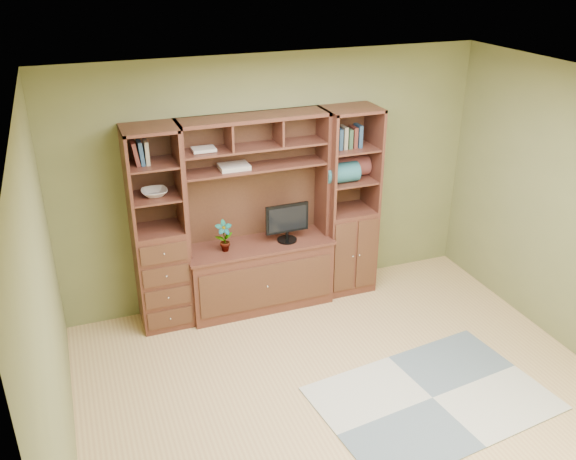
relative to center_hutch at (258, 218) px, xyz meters
name	(u,v)px	position (x,y,z in m)	size (l,w,h in m)	color
room	(362,266)	(0.27, -1.73, 0.28)	(4.60, 4.10, 2.64)	tan
center_hutch	(258,218)	(0.00, 0.00, 0.00)	(1.54, 0.53, 2.05)	#53281D
left_tower	(158,231)	(-1.00, 0.04, 0.00)	(0.50, 0.45, 2.05)	#53281D
right_tower	(348,202)	(1.02, 0.04, 0.00)	(0.55, 0.45, 2.05)	#53281D
rug	(432,398)	(0.90, -1.96, -1.02)	(1.92, 1.28, 0.01)	#999E9E
monitor	(287,216)	(0.30, -0.03, -0.01)	(0.46, 0.20, 0.56)	black
orchid	(224,236)	(-0.37, -0.03, -0.13)	(0.17, 0.12, 0.33)	#AB4E39
magazines	(234,167)	(-0.21, 0.09, 0.54)	(0.29, 0.21, 0.04)	#BDB0A1
bowl	(154,193)	(-1.00, 0.04, 0.39)	(0.24, 0.24, 0.06)	beige
blanket_teal	(341,173)	(0.90, -0.01, 0.37)	(0.36, 0.21, 0.21)	#286069
blanket_red	(350,166)	(1.07, 0.12, 0.37)	(0.39, 0.22, 0.22)	brown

